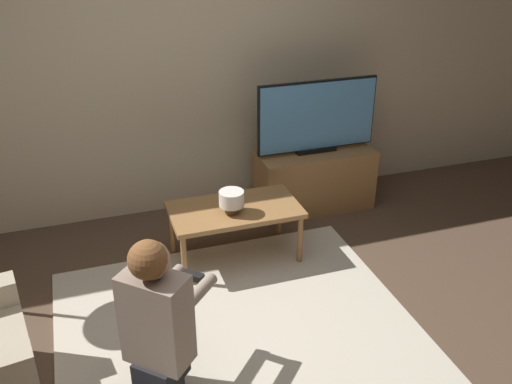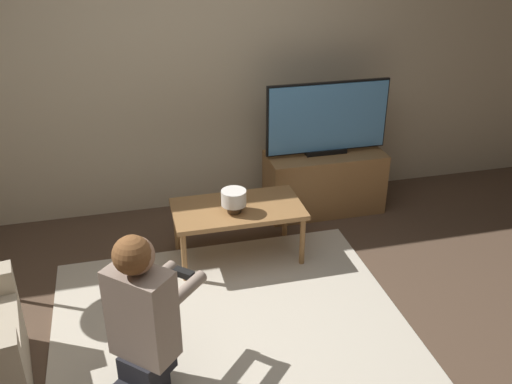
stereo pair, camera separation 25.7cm
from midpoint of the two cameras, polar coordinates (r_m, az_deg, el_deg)
ground_plane at (r=3.61m, az=0.14°, el=-15.11°), size 10.00×10.00×0.00m
wall_back at (r=4.71m, az=-5.76°, el=13.08°), size 10.00×0.06×2.60m
rug at (r=3.60m, az=0.14°, el=-15.02°), size 2.22×2.27×0.02m
tv_stand at (r=4.97m, az=8.30°, el=0.97°), size 1.00×0.42×0.53m
tv at (r=4.75m, az=8.74°, el=7.27°), size 1.04×0.08×0.62m
coffee_table at (r=4.18m, az=-0.09°, el=-2.07°), size 0.95×0.52×0.43m
person_kneeling at (r=3.04m, az=-9.08°, el=-12.50°), size 0.72×0.74×0.98m
table_lamp at (r=4.05m, az=-0.42°, el=-0.75°), size 0.18×0.18×0.17m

